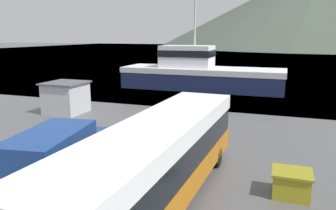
% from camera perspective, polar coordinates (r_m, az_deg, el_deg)
% --- Properties ---
extents(water_surface, '(240.00, 240.00, 0.00)m').
position_cam_1_polar(water_surface, '(146.06, 17.99, 9.19)').
color(water_surface, slate).
rests_on(water_surface, ground).
extents(hill_backdrop, '(179.91, 179.91, 45.06)m').
position_cam_1_polar(hill_backdrop, '(205.58, 25.69, 15.60)').
color(hill_backdrop, '#424C42').
rests_on(hill_backdrop, ground).
extents(tour_bus, '(3.05, 12.66, 3.13)m').
position_cam_1_polar(tour_bus, '(11.81, -1.77, -9.48)').
color(tour_bus, '#B26614').
rests_on(tour_bus, ground).
extents(delivery_van, '(3.11, 6.41, 2.31)m').
position_cam_1_polar(delivery_van, '(14.79, -18.51, -7.82)').
color(delivery_van, navy).
rests_on(delivery_van, ground).
extents(fishing_boat, '(18.26, 5.37, 11.36)m').
position_cam_1_polar(fishing_boat, '(37.75, 5.44, 5.63)').
color(fishing_boat, '#19234C').
rests_on(fishing_boat, water_surface).
extents(storage_bin, '(1.48, 1.33, 1.02)m').
position_cam_1_polar(storage_bin, '(13.80, 20.68, -12.65)').
color(storage_bin, olive).
rests_on(storage_bin, ground).
extents(dock_kiosk, '(3.00, 3.04, 2.47)m').
position_cam_1_polar(dock_kiosk, '(27.17, -17.34, 1.27)').
color(dock_kiosk, '#B2B2B7').
rests_on(dock_kiosk, ground).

